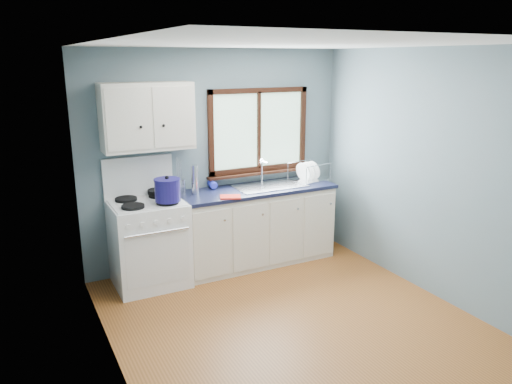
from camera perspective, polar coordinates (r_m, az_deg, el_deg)
name	(u,v)px	position (r m, az deg, el deg)	size (l,w,h in m)	color
floor	(295,325)	(4.81, 4.53, -14.91)	(3.20, 3.60, 0.02)	brown
ceiling	(302,42)	(4.17, 5.27, 16.67)	(3.20, 3.60, 0.02)	white
wall_back	(217,158)	(5.89, -4.49, 3.87)	(3.20, 0.02, 2.50)	slate
wall_front	(472,271)	(3.03, 23.48, -8.33)	(3.20, 0.02, 2.50)	slate
wall_left	(109,221)	(3.75, -16.50, -3.24)	(0.02, 3.60, 2.50)	slate
wall_right	(435,175)	(5.33, 19.73, 1.83)	(0.02, 3.60, 2.50)	slate
gas_range	(149,241)	(5.49, -12.15, -5.47)	(0.76, 0.69, 1.36)	white
base_cabinets	(256,229)	(5.98, 0.01, -4.27)	(1.85, 0.60, 0.88)	silver
countertop	(256,190)	(5.83, 0.02, 0.27)	(1.89, 0.64, 0.04)	black
sink	(270,191)	(5.93, 1.56, 0.09)	(0.84, 0.46, 0.44)	silver
window	(259,136)	(6.04, 0.31, 6.37)	(1.36, 0.10, 1.03)	#9EC6A8
upper_cabinets	(147,117)	(5.36, -12.32, 8.42)	(0.95, 0.35, 0.70)	silver
skillet	(158,191)	(5.54, -11.10, 0.06)	(0.36, 0.28, 0.05)	black
stockpot	(167,190)	(5.21, -10.08, 0.27)	(0.29, 0.29, 0.27)	#171155
utensil_crock	(180,186)	(5.66, -8.71, 0.72)	(0.16, 0.16, 0.41)	silver
thermos	(195,180)	(5.57, -7.02, 1.41)	(0.08, 0.08, 0.33)	silver
soap_bottle	(214,180)	(5.74, -4.80, 1.39)	(0.09, 0.09, 0.24)	#2733D1
dish_towel	(230,197)	(5.43, -2.95, -0.56)	(0.22, 0.16, 0.02)	red
dish_rack	(309,175)	(6.23, 6.04, 1.91)	(0.51, 0.43, 0.24)	silver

